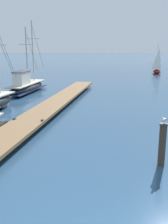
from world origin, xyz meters
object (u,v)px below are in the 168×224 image
at_px(fishing_boat_0, 26,86).
at_px(distant_sailboat, 158,61).
at_px(perched_seagull, 164,120).
at_px(mooring_piling, 162,144).

height_order(fishing_boat_0, distant_sailboat, fishing_boat_0).
distance_m(perched_seagull, distant_sailboat, 37.23).
bearing_deg(mooring_piling, distant_sailboat, 80.94).
relative_size(mooring_piling, perched_seagull, 5.17).
relative_size(perched_seagull, distant_sailboat, 0.07).
height_order(perched_seagull, distant_sailboat, distant_sailboat).
height_order(mooring_piling, perched_seagull, perched_seagull).
bearing_deg(mooring_piling, perched_seagull, 48.38).
xyz_separation_m(fishing_boat_0, distant_sailboat, (15.95, 21.16, 1.38)).
bearing_deg(perched_seagull, fishing_boat_0, 122.89).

